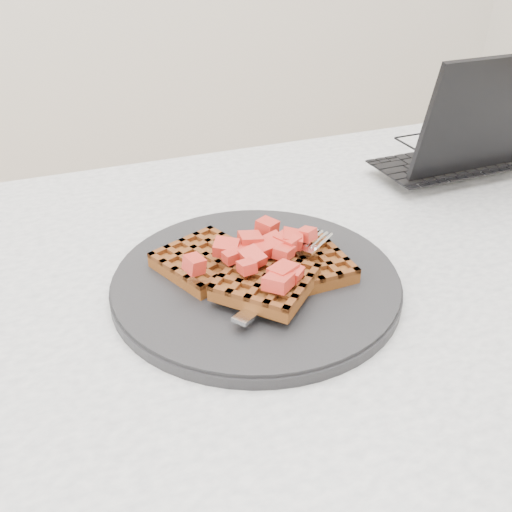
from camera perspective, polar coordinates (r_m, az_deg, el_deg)
name	(u,v)px	position (r m, az deg, el deg)	size (l,w,h in m)	color
table	(301,357)	(0.71, 4.54, -10.05)	(1.20, 0.80, 0.75)	silver
plate	(256,281)	(0.62, 0.00, -2.53)	(0.31, 0.31, 0.02)	black
waffles	(257,268)	(0.60, 0.15, -1.20)	(0.20, 0.19, 0.03)	brown
strawberry_pile	(256,245)	(0.59, 0.00, 1.15)	(0.15, 0.15, 0.02)	#A81A14
fork	(292,277)	(0.59, 3.57, -2.15)	(0.02, 0.18, 0.02)	silver
laptop	(457,147)	(0.95, 19.45, 10.20)	(0.29, 0.21, 0.19)	black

